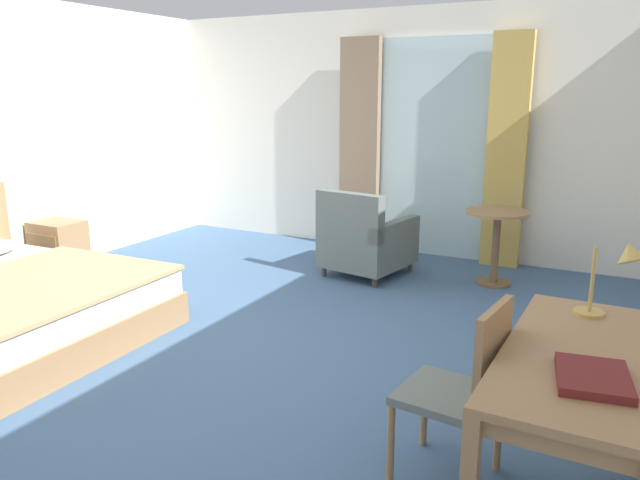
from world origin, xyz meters
TOP-DOWN VIEW (x-y plane):
  - ground at (0.00, 0.00)m, footprint 6.14×7.27m
  - wall_back at (0.00, 3.38)m, footprint 5.74×0.12m
  - balcony_glass_door at (0.51, 3.30)m, footprint 1.17×0.02m
  - curtain_panel_left at (-0.29, 3.20)m, footprint 0.46×0.10m
  - curtain_panel_right at (1.32, 3.20)m, footprint 0.39×0.10m
  - nightstand at (-2.48, 0.84)m, footprint 0.46×0.38m
  - writing_desk at (2.40, -0.58)m, footprint 0.64×1.38m
  - desk_chair at (1.93, -0.62)m, footprint 0.47×0.46m
  - desk_lamp at (2.49, -0.18)m, footprint 0.30×0.29m
  - closed_book at (2.46, -0.85)m, footprint 0.31×0.36m
  - armchair_by_window at (0.21, 2.22)m, footprint 0.83×0.90m
  - round_cafe_table at (1.41, 2.52)m, footprint 0.58×0.58m

SIDE VIEW (x-z plane):
  - ground at x=0.00m, z-range -0.10..0.00m
  - nightstand at x=-2.48m, z-range 0.00..0.54m
  - armchair_by_window at x=0.21m, z-range -0.09..0.77m
  - desk_chair at x=1.93m, z-range 0.04..0.94m
  - round_cafe_table at x=1.41m, z-range 0.16..0.87m
  - writing_desk at x=2.40m, z-range 0.28..1.01m
  - closed_book at x=2.46m, z-range 0.73..0.77m
  - desk_lamp at x=2.49m, z-range 0.80..1.24m
  - balcony_glass_door at x=0.51m, z-range 0.00..2.33m
  - curtain_panel_left at x=-0.29m, z-range 0.00..2.35m
  - curtain_panel_right at x=1.32m, z-range 0.00..2.35m
  - wall_back at x=0.00m, z-range 0.00..2.65m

